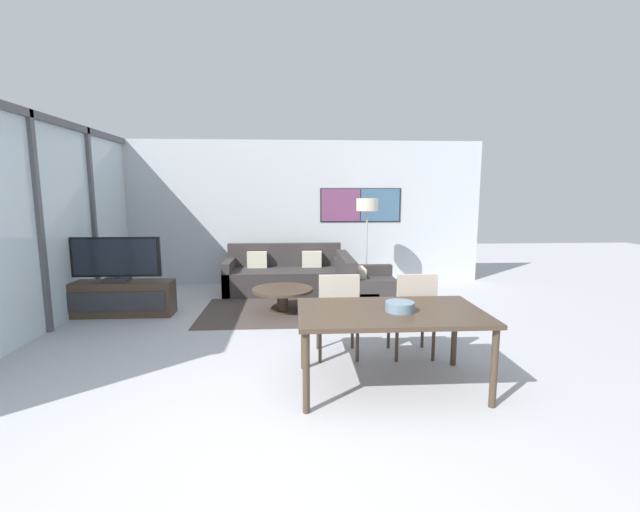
{
  "coord_description": "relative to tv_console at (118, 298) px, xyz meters",
  "views": [
    {
      "loc": [
        0.01,
        -2.66,
        1.8
      ],
      "look_at": [
        0.35,
        3.03,
        0.95
      ],
      "focal_mm": 24.0,
      "sensor_mm": 36.0,
      "label": 1
    }
  ],
  "objects": [
    {
      "name": "coffee_table",
      "position": [
        2.41,
        0.05,
        0.02
      ],
      "size": [
        0.92,
        0.92,
        0.36
      ],
      "color": "#423326",
      "rests_on": "ground_plane"
    },
    {
      "name": "television",
      "position": [
        -0.0,
        0.0,
        0.58
      ],
      "size": [
        1.28,
        0.2,
        0.65
      ],
      "color": "#2D2D33",
      "rests_on": "tv_console"
    },
    {
      "name": "dining_table",
      "position": [
        3.47,
        -2.53,
        0.41
      ],
      "size": [
        1.69,
        1.02,
        0.73
      ],
      "color": "#423326",
      "rests_on": "ground_plane"
    },
    {
      "name": "area_rug",
      "position": [
        2.41,
        0.05,
        -0.25
      ],
      "size": [
        2.45,
        1.68,
        0.01
      ],
      "color": "#473D38",
      "rests_on": "ground_plane"
    },
    {
      "name": "window_wall_left",
      "position": [
        -0.64,
        -0.71,
        1.28
      ],
      "size": [
        0.07,
        5.83,
        2.8
      ],
      "color": "silver",
      "rests_on": "ground_plane"
    },
    {
      "name": "tv_console",
      "position": [
        0.0,
        0.0,
        0.0
      ],
      "size": [
        1.58,
        0.4,
        0.51
      ],
      "color": "#423326",
      "rests_on": "ground_plane"
    },
    {
      "name": "dining_chair_left",
      "position": [
        3.06,
        -1.82,
        0.27
      ],
      "size": [
        0.46,
        0.46,
        0.95
      ],
      "color": "#B2A899",
      "rests_on": "ground_plane"
    },
    {
      "name": "dining_chair_centre",
      "position": [
        3.88,
        -1.85,
        0.27
      ],
      "size": [
        0.46,
        0.46,
        0.95
      ],
      "color": "#B2A899",
      "rests_on": "ground_plane"
    },
    {
      "name": "sofa_main",
      "position": [
        2.41,
        1.44,
        0.02
      ],
      "size": [
        2.11,
        0.93,
        0.85
      ],
      "color": "#383333",
      "rests_on": "ground_plane"
    },
    {
      "name": "ground_plane",
      "position": [
        2.59,
        -3.62,
        -0.26
      ],
      "size": [
        24.0,
        24.0,
        0.0
      ],
      "primitive_type": "plane",
      "color": "#B2B2B7"
    },
    {
      "name": "fruit_bowl",
      "position": [
        3.54,
        -2.57,
        0.53
      ],
      "size": [
        0.27,
        0.27,
        0.09
      ],
      "color": "slate",
      "rests_on": "dining_table"
    },
    {
      "name": "wall_back",
      "position": [
        2.62,
        2.21,
        1.15
      ],
      "size": [
        7.46,
        0.09,
        2.8
      ],
      "color": "silver",
      "rests_on": "ground_plane"
    },
    {
      "name": "floor_lamp",
      "position": [
        3.89,
        1.3,
        1.22
      ],
      "size": [
        0.39,
        0.39,
        1.69
      ],
      "color": "#2D2D33",
      "rests_on": "ground_plane"
    },
    {
      "name": "sofa_side",
      "position": [
        3.67,
        0.07,
        0.02
      ],
      "size": [
        0.93,
        1.39,
        0.85
      ],
      "rotation": [
        0.0,
        0.0,
        1.57
      ],
      "color": "#383333",
      "rests_on": "ground_plane"
    }
  ]
}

